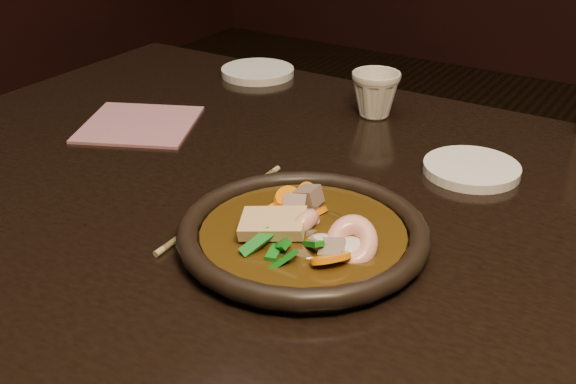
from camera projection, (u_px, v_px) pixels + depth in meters
The scene contains 8 objects.
table at pixel (438, 313), 0.79m from camera, with size 1.60×0.90×0.75m.
plate at pixel (303, 235), 0.76m from camera, with size 0.27×0.27×0.03m.
stirfry at pixel (305, 233), 0.75m from camera, with size 0.16×0.17×0.05m.
saucer_left at pixel (258, 72), 1.28m from camera, with size 0.13×0.13×0.01m, color white.
saucer_right at pixel (472, 169), 0.92m from camera, with size 0.12×0.12×0.01m, color white.
tea_cup at pixel (375, 93), 1.09m from camera, with size 0.07×0.07×0.07m, color beige.
chopsticks at pixel (224, 207), 0.84m from camera, with size 0.01×0.24×0.01m.
napkin at pixel (139, 124), 1.07m from camera, with size 0.16×0.16×0.00m, color #AC6975.
Camera 1 is at (0.20, -0.63, 1.15)m, focal length 45.00 mm.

